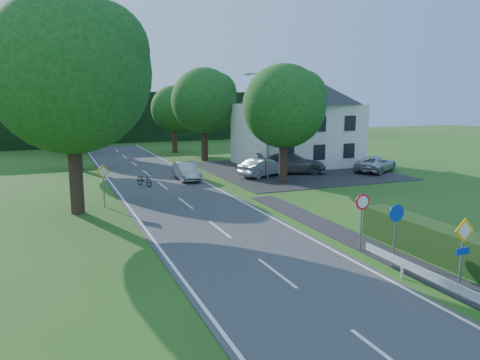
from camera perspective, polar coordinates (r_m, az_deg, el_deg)
name	(u,v)px	position (r m, az deg, el deg)	size (l,w,h in m)	color
road	(207,220)	(24.04, -4.10, -4.84)	(7.00, 80.00, 0.04)	#3C3C3E
parking_pad	(292,170)	(40.46, 6.41, 1.20)	(14.00, 16.00, 0.04)	#262528
line_edge_left	(143,226)	(23.28, -11.77, -5.46)	(0.12, 80.00, 0.01)	white
line_edge_right	(264,213)	(25.19, 2.96, -4.08)	(0.12, 80.00, 0.01)	white
line_centre	(207,219)	(24.03, -4.11, -4.78)	(0.12, 80.00, 0.01)	white
tree_main	(72,104)	(26.15, -19.85, 8.66)	(9.40, 9.40, 11.64)	#144314
tree_left_far	(76,120)	(42.22, -19.33, 6.89)	(7.00, 7.00, 8.58)	#144314
tree_right_far	(204,115)	(46.36, -4.38, 7.96)	(7.40, 7.40, 9.09)	#144314
tree_left_back	(75,118)	(54.23, -19.46, 7.18)	(6.60, 6.60, 8.07)	#144314
tree_right_back	(174,119)	(53.80, -8.02, 7.35)	(6.20, 6.20, 7.56)	#144314
tree_right_mid	(284,124)	(33.99, 5.36, 6.79)	(7.00, 7.00, 8.58)	#144314
treeline_right	(161,116)	(69.83, -9.65, 7.66)	(30.00, 5.00, 7.00)	black
house_white	(297,117)	(43.62, 6.96, 7.61)	(10.60, 8.40, 8.60)	silver
streetlight	(266,121)	(35.57, 3.24, 7.24)	(2.03, 0.18, 8.00)	gray
sign_priority_right	(463,243)	(15.87, 25.55, -6.98)	(0.78, 0.09, 2.59)	gray
sign_roundabout	(396,223)	(17.96, 18.45, -5.01)	(0.64, 0.08, 2.37)	gray
sign_speed_limit	(362,209)	(19.44, 14.67, -3.40)	(0.64, 0.11, 2.37)	gray
sign_priority_left	(103,177)	(27.59, -16.33, 0.32)	(0.78, 0.09, 2.44)	gray
moving_car	(187,171)	(35.52, -6.52, 1.10)	(1.42, 4.07, 1.34)	#9E9DA2
motorcycle	(144,179)	(33.51, -11.58, 0.06)	(0.62, 1.77, 0.93)	black
parked_car_silver_a	(264,167)	(36.95, 2.89, 1.56)	(1.51, 4.33, 1.43)	silver
parked_car_grey	(291,163)	(38.69, 6.26, 2.06)	(2.31, 5.68, 1.65)	#57575D
parked_car_silver_b	(376,164)	(40.77, 16.22, 1.90)	(2.20, 4.77, 1.33)	#BABBC2
parasol	(280,158)	(41.57, 4.89, 2.66)	(1.84, 1.88, 1.69)	red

